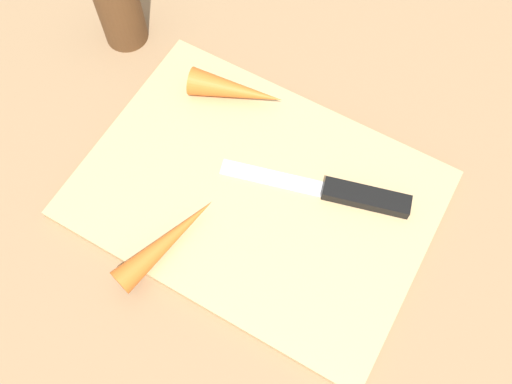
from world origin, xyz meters
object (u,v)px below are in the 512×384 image
at_px(carrot_long, 167,241).
at_px(carrot_short, 236,90).
at_px(knife, 353,195).
at_px(cutting_board, 256,194).

height_order(carrot_long, carrot_short, carrot_short).
bearing_deg(knife, carrot_long, 30.54).
relative_size(cutting_board, carrot_long, 3.01).
relative_size(carrot_long, carrot_short, 1.14).
height_order(knife, carrot_short, carrot_short).
relative_size(knife, carrot_long, 1.66).
relative_size(cutting_board, knife, 1.82).
xyz_separation_m(cutting_board, carrot_long, (0.05, 0.10, 0.02)).
distance_m(cutting_board, carrot_long, 0.11).
bearing_deg(carrot_long, knife, -28.79).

